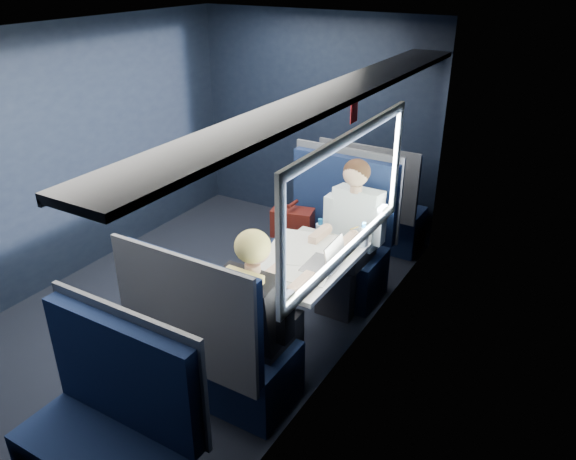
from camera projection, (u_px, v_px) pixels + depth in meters
The scene contains 13 objects.
ground at pixel (201, 304), 4.99m from camera, with size 2.80×4.20×0.01m, color black.
room_shell at pixel (190, 143), 4.33m from camera, with size 3.00×4.40×2.40m.
table at pixel (303, 268), 4.22m from camera, with size 0.62×1.00×0.74m.
seat_bay_near at pixel (330, 244), 5.09m from camera, with size 1.10×0.62×1.26m.
seat_bay_far at pixel (215, 350), 3.74m from camera, with size 1.04×0.62×1.26m.
seat_row_front at pixel (372, 210), 5.81m from camera, with size 1.04×0.51×1.16m.
seat_row_back at pixel (111, 443), 3.03m from camera, with size 1.04×0.51×1.16m.
man at pixel (351, 229), 4.71m from camera, with size 0.53×0.56×1.32m.
woman at pixel (259, 309), 3.62m from camera, with size 0.53×0.56×1.32m.
papers at pixel (301, 255), 4.24m from camera, with size 0.55×0.79×0.01m, color white.
laptop at pixel (328, 260), 4.05m from camera, with size 0.24×0.31×0.23m.
bottle_small at pixel (363, 236), 4.33m from camera, with size 0.06×0.06×0.20m.
cup at pixel (364, 240), 4.37m from camera, with size 0.07×0.07×0.09m, color white.
Camera 1 is at (2.80, -3.21, 2.78)m, focal length 35.00 mm.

